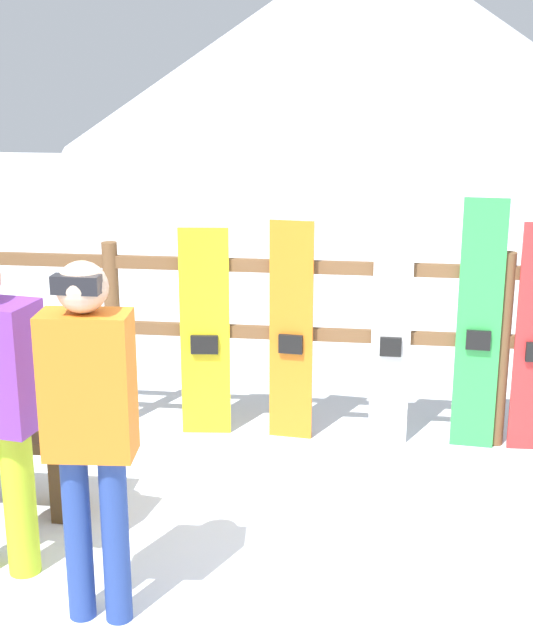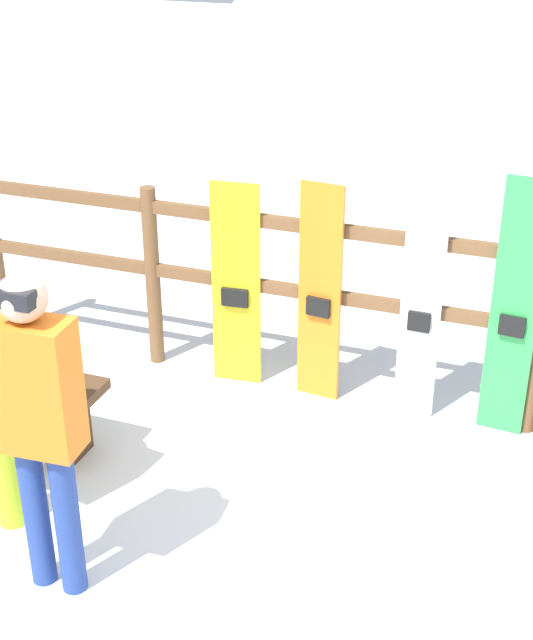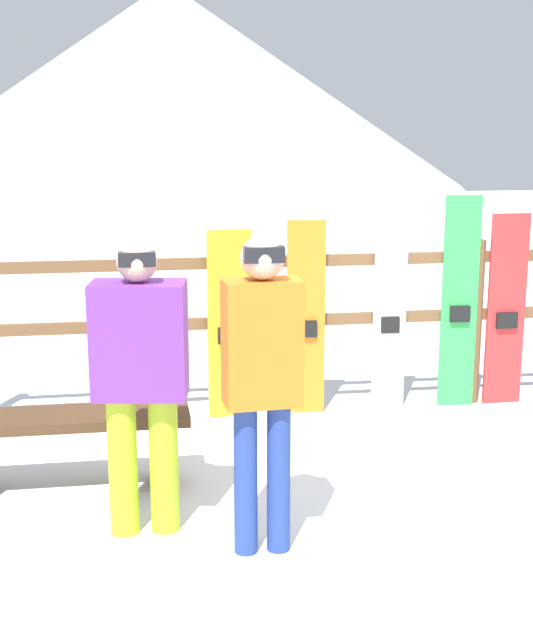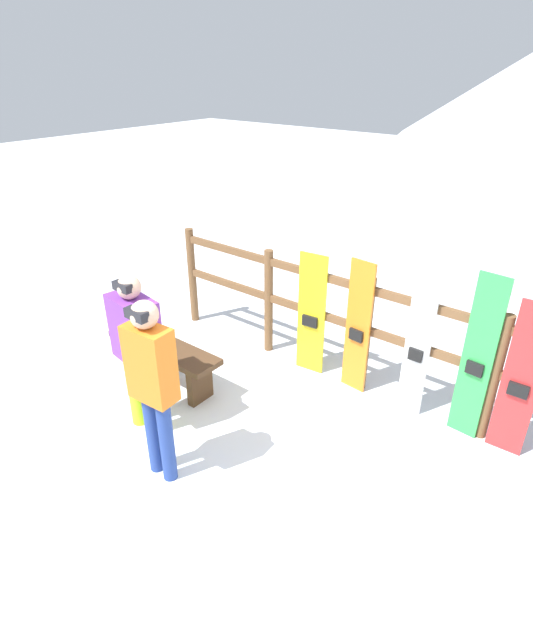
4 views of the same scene
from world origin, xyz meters
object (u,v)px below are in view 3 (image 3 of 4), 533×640
Objects in this scene: bench at (71,433)px; snowboard_green at (459,303)px; person_orange at (262,371)px; snowboard_orange at (306,319)px; snowboard_red at (506,311)px; snowboard_yellow at (230,326)px; snowboard_white at (390,315)px; person_purple at (141,371)px.

bench is 0.87× the size of snowboard_green.
person_orange is 1.12× the size of snowboard_orange.
bench is 3.37m from snowboard_red.
snowboard_white is (1.18, 0.00, 0.04)m from snowboard_yellow.
person_purple is 1.06× the size of snowboard_red.
snowboard_yellow reaches higher than bench.
snowboard_yellow is 0.55m from snowboard_orange.
snowboard_red is (2.08, 0.00, 0.04)m from snowboard_yellow.
person_purple is 2.54m from snowboard_white.
person_purple is at bearing 151.81° from person_orange.
snowboard_orange reaches higher than snowboard_yellow.
snowboard_green is 0.38m from snowboard_red.
person_purple is 1.13× the size of snowboard_yellow.
snowboard_orange is at bearing 55.62° from person_purple.
snowboard_white is at bearing 58.85° from person_orange.
snowboard_red is (2.15, 2.07, -0.23)m from person_orange.
bench is 0.89× the size of person_purple.
snowboard_white is (2.24, 1.16, 0.37)m from bench.
snowboard_white is (0.63, 0.00, 0.01)m from snowboard_orange.
person_purple reaches higher than snowboard_orange.
person_orange is 1.11× the size of snowboard_white.
person_purple is at bearing -110.27° from snowboard_yellow.
snowboard_red is (0.37, -0.00, -0.07)m from snowboard_green.
person_purple is 0.97× the size of snowboard_green.
person_orange reaches higher than bench.
snowboard_green is (0.53, 0.00, 0.07)m from snowboard_white.
snowboard_green is (1.16, 0.00, 0.08)m from snowboard_orange.
person_purple is at bearing -143.29° from snowboard_green.
snowboard_white reaches higher than snowboard_orange.
snowboard_yellow is (1.06, 1.16, 0.33)m from bench.
bench is 1.47m from person_orange.
person_purple is at bearing -124.38° from snowboard_orange.
snowboard_green is at bearing 179.98° from snowboard_red.
bench is 0.96× the size of snowboard_orange.
snowboard_red is (2.73, 1.76, -0.16)m from person_purple.
person_orange is 1.01× the size of snowboard_green.
bench is 0.86× the size of person_orange.
person_orange is 2.73m from snowboard_green.
snowboard_green reaches higher than bench.
bench is 1.00× the size of snowboard_yellow.
snowboard_red reaches higher than bench.
snowboard_green is (2.77, 1.16, 0.44)m from bench.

